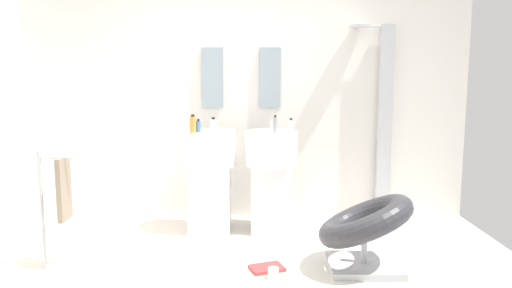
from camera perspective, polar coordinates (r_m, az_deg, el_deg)
The scene contains 17 objects.
ground_plane at distance 3.90m, azimuth -2.24°, elevation -15.45°, with size 4.80×3.60×0.04m, color silver.
rear_partition at distance 5.23m, azimuth -1.73°, elevation 5.50°, with size 4.80×0.10×2.60m, color silver.
pedestal_sink_left at distance 4.81m, azimuth -5.45°, elevation -3.66°, with size 0.52×0.52×1.10m.
pedestal_sink_right at distance 4.80m, azimuth 1.79°, elevation -3.66°, with size 0.52×0.52×1.10m.
vanity_mirror_left at distance 5.17m, azimuth -5.15°, elevation 7.75°, with size 0.22×0.03×0.63m, color #8C9EA8.
vanity_mirror_right at distance 5.15m, azimuth 1.65°, elevation 7.78°, with size 0.22×0.03×0.63m, color #8C9EA8.
shower_column at distance 5.30m, azimuth 14.70°, elevation 2.89°, with size 0.49×0.24×2.05m.
lounge_chair at distance 3.98m, azimuth 12.64°, elevation -9.46°, with size 1.01×1.01×0.65m.
towel_rack at distance 4.13m, azimuth -21.97°, elevation -5.19°, with size 0.37×0.22×0.95m.
area_rug at distance 3.82m, azimuth 4.16°, elevation -15.53°, with size 1.02×0.79×0.01m, color white.
magazine_red at distance 3.96m, azimuth 1.29°, elevation -14.34°, with size 0.26×0.18×0.03m, color #B73838.
coffee_mug at distance 3.79m, azimuth 2.05°, elevation -14.92°, with size 0.08×0.08×0.09m, color white.
soap_bottle_amber at distance 4.62m, azimuth -7.41°, elevation 2.31°, with size 0.06×0.06×0.17m.
soap_bottle_white at distance 4.71m, azimuth 4.12°, elevation 2.18°, with size 0.05×0.05×0.13m.
soap_bottle_blue at distance 4.65m, azimuth -6.77°, elevation 2.07°, with size 0.04×0.04×0.13m.
soap_bottle_grey at distance 4.58m, azimuth 2.27°, elevation 2.28°, with size 0.04×0.04×0.17m.
soap_bottle_clear at distance 4.61m, azimuth -5.01°, elevation 2.16°, with size 0.05×0.05×0.15m.
Camera 1 is at (0.13, -3.57, 1.53)m, focal length 34.11 mm.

